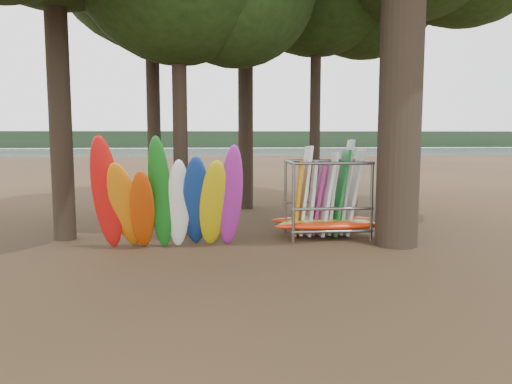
{
  "coord_description": "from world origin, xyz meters",
  "views": [
    {
      "loc": [
        -0.95,
        -12.55,
        3.01
      ],
      "look_at": [
        0.34,
        1.5,
        1.4
      ],
      "focal_mm": 35.0,
      "sensor_mm": 36.0,
      "label": 1
    }
  ],
  "objects": [
    {
      "name": "far_shore",
      "position": [
        0.0,
        110.0,
        2.0
      ],
      "size": [
        160.0,
        4.0,
        4.0
      ],
      "primitive_type": "cube",
      "color": "black",
      "rests_on": "ground"
    },
    {
      "name": "storage_rack",
      "position": [
        2.47,
        1.84,
        1.05
      ],
      "size": [
        3.24,
        1.54,
        2.9
      ],
      "color": "slate",
      "rests_on": "ground"
    },
    {
      "name": "lake",
      "position": [
        0.0,
        60.0,
        0.0
      ],
      "size": [
        160.0,
        160.0,
        0.0
      ],
      "primitive_type": "plane",
      "color": "gray",
      "rests_on": "ground"
    },
    {
      "name": "ground",
      "position": [
        0.0,
        0.0,
        0.0
      ],
      "size": [
        120.0,
        120.0,
        0.0
      ],
      "primitive_type": "plane",
      "color": "#47331E",
      "rests_on": "ground"
    },
    {
      "name": "kayak_row",
      "position": [
        -2.06,
        0.42,
        1.31
      ],
      "size": [
        3.96,
        2.03,
        3.17
      ],
      "color": "red",
      "rests_on": "ground"
    }
  ]
}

